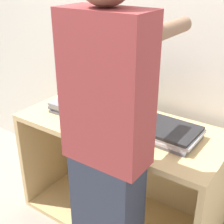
{
  "coord_description": "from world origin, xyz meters",
  "views": [
    {
      "loc": [
        0.98,
        -1.2,
        1.73
      ],
      "look_at": [
        0.0,
        0.22,
        0.91
      ],
      "focal_mm": 50.0,
      "sensor_mm": 36.0,
      "label": 1
    }
  ],
  "objects_px": {
    "person": "(108,150)",
    "laptop_open": "(125,113)",
    "laptop_stack_right": "(170,134)",
    "laptop_stack_left": "(78,106)"
  },
  "relations": [
    {
      "from": "laptop_open",
      "to": "laptop_stack_right",
      "type": "height_order",
      "value": "laptop_open"
    },
    {
      "from": "laptop_open",
      "to": "laptop_stack_left",
      "type": "distance_m",
      "value": 0.36
    },
    {
      "from": "laptop_open",
      "to": "person",
      "type": "height_order",
      "value": "person"
    },
    {
      "from": "laptop_stack_left",
      "to": "person",
      "type": "relative_size",
      "value": 0.19
    },
    {
      "from": "laptop_stack_right",
      "to": "person",
      "type": "height_order",
      "value": "person"
    },
    {
      "from": "laptop_open",
      "to": "laptop_stack_right",
      "type": "xyz_separation_m",
      "value": [
        0.35,
        -0.05,
        -0.02
      ]
    },
    {
      "from": "laptop_stack_right",
      "to": "person",
      "type": "distance_m",
      "value": 0.5
    },
    {
      "from": "laptop_stack_left",
      "to": "person",
      "type": "bearing_deg",
      "value": -38.84
    },
    {
      "from": "person",
      "to": "laptop_open",
      "type": "bearing_deg",
      "value": 114.46
    },
    {
      "from": "laptop_stack_left",
      "to": "person",
      "type": "xyz_separation_m",
      "value": [
        0.59,
        -0.48,
        0.1
      ]
    }
  ]
}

